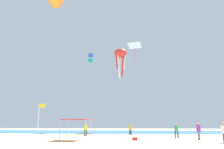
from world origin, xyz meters
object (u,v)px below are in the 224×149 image
(person_rightmost, at_px, (223,131))
(kite_box_blue, at_px, (91,58))
(person_far_shore, at_px, (199,130))
(kite_octopus_red, at_px, (121,55))
(person_central, at_px, (86,129))
(canopy_tent, at_px, (76,120))
(person_near_tent, at_px, (130,128))
(person_leftmost, at_px, (176,129))
(banner_flag, at_px, (39,119))
(cooler_box, at_px, (135,139))
(kite_diamond_white, at_px, (135,46))

(person_rightmost, xyz_separation_m, kite_box_blue, (-16.85, 23.18, 14.26))
(person_far_shore, relative_size, kite_octopus_red, 0.32)
(person_far_shore, xyz_separation_m, kite_box_blue, (-15.62, 19.57, 14.26))
(person_central, distance_m, kite_octopus_red, 17.83)
(canopy_tent, xyz_separation_m, person_far_shore, (13.18, 1.64, -0.98))
(person_near_tent, relative_size, person_leftmost, 0.95)
(canopy_tent, bearing_deg, banner_flag, -122.59)
(person_central, relative_size, person_rightmost, 0.95)
(cooler_box, relative_size, kite_octopus_red, 0.10)
(kite_octopus_red, bearing_deg, person_near_tent, 103.69)
(canopy_tent, relative_size, cooler_box, 4.81)
(kite_diamond_white, bearing_deg, kite_octopus_red, 78.11)
(person_leftmost, height_order, person_central, person_leftmost)
(banner_flag, relative_size, cooler_box, 6.21)
(kite_box_blue, bearing_deg, person_central, 106.36)
(canopy_tent, height_order, kite_octopus_red, kite_octopus_red)
(canopy_tent, xyz_separation_m, kite_diamond_white, (6.88, 25.05, 16.91))
(person_central, height_order, person_far_shore, person_far_shore)
(person_far_shore, distance_m, kite_diamond_white, 30.12)
(canopy_tent, distance_m, kite_box_blue, 25.15)
(person_leftmost, relative_size, banner_flag, 0.50)
(person_near_tent, relative_size, banner_flag, 0.48)
(person_leftmost, xyz_separation_m, kite_octopus_red, (-7.35, 13.47, 13.84))
(person_central, xyz_separation_m, kite_box_blue, (-1.93, 13.47, 14.31))
(person_rightmost, bearing_deg, person_near_tent, 61.43)
(person_far_shore, xyz_separation_m, cooler_box, (-6.93, -0.90, -0.91))
(person_far_shore, distance_m, banner_flag, 16.65)
(canopy_tent, xyz_separation_m, kite_octopus_red, (3.99, 18.03, 12.82))
(person_central, bearing_deg, banner_flag, 17.29)
(person_rightmost, bearing_deg, banner_flag, 123.33)
(person_far_shore, relative_size, banner_flag, 0.52)
(kite_octopus_red, xyz_separation_m, kite_diamond_white, (2.89, 7.02, 4.09))
(canopy_tent, relative_size, person_rightmost, 1.48)
(person_far_shore, height_order, banner_flag, banner_flag)
(person_near_tent, bearing_deg, kite_box_blue, 77.05)
(canopy_tent, relative_size, kite_octopus_red, 0.48)
(person_rightmost, height_order, person_far_shore, person_rightmost)
(person_near_tent, bearing_deg, person_central, 154.21)
(canopy_tent, xyz_separation_m, person_leftmost, (11.34, 4.56, -1.02))
(kite_box_blue, xyz_separation_m, kite_diamond_white, (9.33, 3.84, 3.63))
(person_rightmost, xyz_separation_m, kite_diamond_white, (-7.52, 27.02, 17.89))
(person_near_tent, relative_size, kite_diamond_white, 0.41)
(person_central, relative_size, kite_octopus_red, 0.31)
(kite_box_blue, bearing_deg, canopy_tent, 104.78)
(person_near_tent, bearing_deg, kite_octopus_red, 52.57)
(person_near_tent, distance_m, person_central, 6.87)
(person_rightmost, distance_m, person_far_shore, 3.81)
(canopy_tent, bearing_deg, person_far_shore, 7.10)
(person_far_shore, bearing_deg, person_near_tent, -141.32)
(person_central, bearing_deg, kite_box_blue, -144.92)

